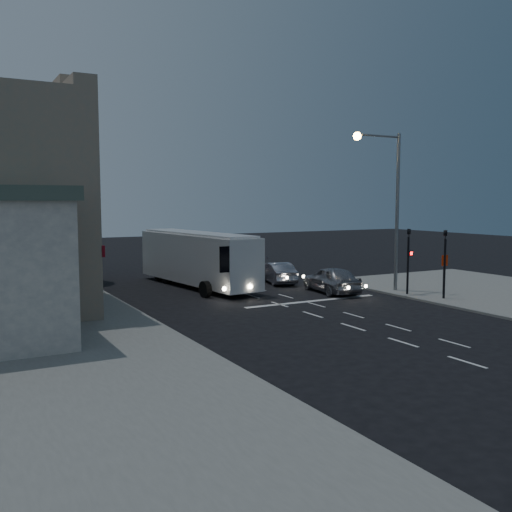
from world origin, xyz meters
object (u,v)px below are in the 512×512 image
car_sedan_a (277,273)px  regulatory_sign (444,268)px  car_extra (194,251)px  car_sedan_c (211,257)px  traffic_signal_main (408,253)px  traffic_signal_side (445,255)px  car_suv (332,279)px  tour_bus (197,257)px  streetlight (389,193)px  car_sedan_b (248,263)px  street_tree (64,214)px

car_sedan_a → regulatory_sign: size_ratio=1.87×
car_sedan_a → car_extra: car_extra is taller
regulatory_sign → car_sedan_a: bearing=121.6°
car_sedan_a → car_extra: (0.63, 15.54, 0.14)m
car_sedan_c → traffic_signal_main: (3.83, -18.25, 1.61)m
car_sedan_c → car_extra: (0.68, 5.18, 0.01)m
traffic_signal_side → regulatory_sign: size_ratio=1.86×
car_suv → tour_bus: bearing=-37.4°
streetlight → car_suv: bearing=149.9°
tour_bus → traffic_signal_side: (9.66, -10.85, 0.59)m
car_suv → regulatory_sign: size_ratio=2.07×
car_sedan_c → car_extra: size_ratio=1.18×
tour_bus → streetlight: size_ratio=1.25×
car_extra → regulatory_sign: regulatory_sign is taller
tour_bus → car_sedan_c: (5.13, 9.38, -1.03)m
traffic_signal_main → regulatory_sign: 2.14m
car_suv → car_sedan_c: bearing=-79.8°
car_suv → traffic_signal_main: 4.58m
tour_bus → car_sedan_c: size_ratio=1.94×
car_sedan_a → car_sedan_c: 10.37m
car_sedan_b → traffic_signal_side: 15.20m
car_sedan_a → street_tree: size_ratio=0.66×
car_extra → car_sedan_a: bearing=103.1°
car_sedan_b → traffic_signal_side: size_ratio=1.36×
car_suv → car_sedan_c: car_sedan_c is taller
car_sedan_b → streetlight: (3.25, -11.11, 4.92)m
car_sedan_b → traffic_signal_side: (4.20, -14.51, 1.61)m
tour_bus → street_tree: (-6.85, 5.38, 2.67)m
car_sedan_b → traffic_signal_main: size_ratio=1.36×
traffic_signal_side → regulatory_sign: traffic_signal_side is taller
car_suv → car_extra: bearing=-82.5°
tour_bus → streetlight: (8.70, -7.45, 3.90)m
car_suv → street_tree: bearing=-34.2°
tour_bus → traffic_signal_side: traffic_signal_side is taller
traffic_signal_side → streetlight: streetlight is taller
car_sedan_c → car_sedan_a: bearing=74.6°
car_sedan_c → street_tree: size_ratio=0.94×
streetlight → car_extra: bearing=97.5°
streetlight → car_sedan_c: bearing=102.0°
car_extra → traffic_signal_side: size_ratio=1.20×
car_sedan_a → traffic_signal_side: (4.48, -9.86, 1.74)m
traffic_signal_side → car_extra: bearing=98.6°
car_sedan_a → traffic_signal_main: 8.91m
tour_bus → car_suv: (5.94, -5.85, -1.06)m
car_extra → traffic_signal_main: (3.15, -23.42, 1.61)m
car_suv → car_sedan_a: size_ratio=1.11×
car_sedan_b → street_tree: 12.96m
regulatory_sign → street_tree: (-17.51, 15.26, 2.90)m
tour_bus → car_extra: 15.71m
car_sedan_b → regulatory_sign: size_ratio=2.54×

